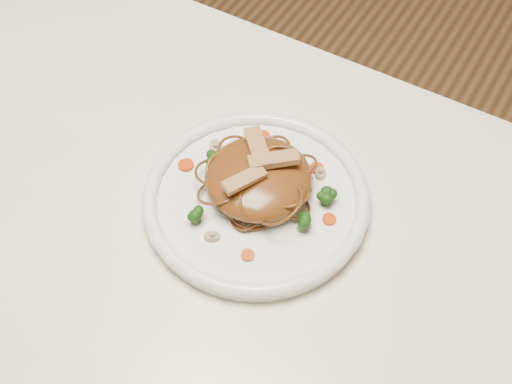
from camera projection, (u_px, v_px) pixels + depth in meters
The scene contains 19 objects.
table at pixel (180, 257), 0.99m from camera, with size 1.20×0.80×0.75m.
plate at pixel (256, 202), 0.92m from camera, with size 0.30×0.30×0.02m, color white.
noodle_mound at pixel (259, 178), 0.90m from camera, with size 0.14×0.14×0.05m, color #582F10.
chicken_a at pixel (274, 160), 0.88m from camera, with size 0.07×0.02×0.01m, color tan.
chicken_b at pixel (258, 148), 0.89m from camera, with size 0.07×0.02×0.01m, color tan.
chicken_c at pixel (244, 180), 0.86m from camera, with size 0.06×0.02×0.01m, color tan.
broccoli_0 at pixel (326, 196), 0.89m from camera, with size 0.03×0.03×0.03m, color #17460E, non-canonical shape.
broccoli_1 at pixel (212, 159), 0.93m from camera, with size 0.03×0.03×0.03m, color #17460E, non-canonical shape.
broccoli_2 at pixel (195, 214), 0.87m from camera, with size 0.03×0.03×0.03m, color #17460E, non-canonical shape.
broccoli_3 at pixel (302, 222), 0.87m from camera, with size 0.03×0.03×0.03m, color #17460E, non-canonical shape.
carrot_0 at pixel (317, 168), 0.94m from camera, with size 0.02×0.02×0.01m, color #BC2F06.
carrot_1 at pixel (186, 165), 0.94m from camera, with size 0.02×0.02×0.01m, color #BC2F06.
carrot_2 at pixel (329, 219), 0.89m from camera, with size 0.02×0.02×0.01m, color #BC2F06.
carrot_3 at pixel (262, 136), 0.97m from camera, with size 0.02×0.02×0.01m, color #BC2F06.
carrot_4 at pixel (248, 255), 0.85m from camera, with size 0.02×0.02×0.01m, color #BC2F06.
mushroom_0 at pixel (212, 237), 0.87m from camera, with size 0.02×0.02×0.01m, color tan.
mushroom_1 at pixel (328, 194), 0.91m from camera, with size 0.03×0.03×0.01m, color tan.
mushroom_2 at pixel (216, 147), 0.96m from camera, with size 0.03×0.03×0.01m, color tan.
mushroom_3 at pixel (320, 173), 0.93m from camera, with size 0.02×0.02×0.01m, color tan.
Camera 1 is at (0.36, -0.39, 1.50)m, focal length 47.69 mm.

